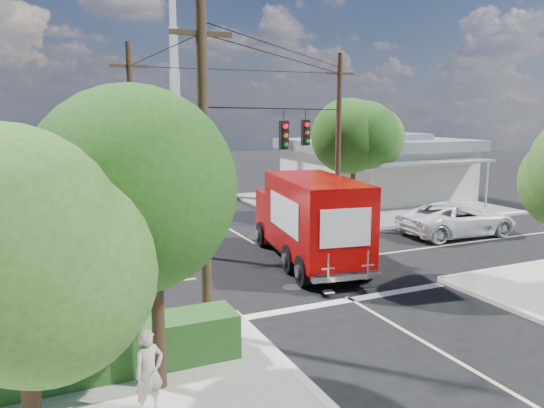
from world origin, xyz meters
TOP-DOWN VIEW (x-y plane):
  - ground at (0.00, 0.00)m, footprint 120.00×120.00m
  - sidewalk_ne at (10.88, 10.88)m, footprint 14.12×14.12m
  - sidewalk_nw at (-10.88, 10.88)m, footprint 14.12×14.12m
  - road_markings at (0.00, -1.47)m, footprint 32.00×32.00m
  - building_ne at (12.50, 11.97)m, footprint 11.80×10.20m
  - radio_tower at (0.50, 20.00)m, footprint 0.80×0.80m
  - tree_sw_front at (-6.99, -7.54)m, footprint 3.88×3.78m
  - tree_sw_back at (-9.49, -10.04)m, footprint 3.56×3.42m
  - tree_ne_front at (7.21, 6.76)m, footprint 4.21×4.14m
  - tree_ne_back at (9.81, 8.96)m, footprint 3.77×3.66m
  - palm_nw_front at (-7.50, 7.50)m, footprint 3.01×3.08m
  - palm_nw_back at (-9.50, 9.00)m, footprint 3.01×3.08m
  - utility_poles at (-1.58, 1.60)m, footprint 12.00×10.68m
  - picket_fence at (-7.80, -5.60)m, footprint 5.94×0.06m
  - hedge_sw at (-8.00, -6.40)m, footprint 6.20×1.20m
  - vending_boxes at (6.50, 6.20)m, footprint 1.90×0.50m
  - delivery_truck at (0.80, 0.15)m, footprint 3.76×8.52m
  - parked_car at (9.86, 1.37)m, footprint 6.11×3.05m
  - pedestrian at (-7.42, -8.47)m, footprint 0.75×0.62m

SIDE VIEW (x-z plane):
  - ground at x=0.00m, z-range 0.00..0.00m
  - road_markings at x=0.00m, z-range 0.00..0.01m
  - sidewalk_ne at x=10.88m, z-range 0.00..0.14m
  - sidewalk_nw at x=-10.88m, z-range 0.00..0.14m
  - picket_fence at x=-7.80m, z-range 0.18..1.18m
  - hedge_sw at x=-8.00m, z-range 0.14..1.24m
  - vending_boxes at x=6.50m, z-range 0.14..1.24m
  - parked_car at x=9.86m, z-range 0.00..1.66m
  - pedestrian at x=-7.42m, z-range 0.14..1.89m
  - delivery_truck at x=0.80m, z-range 0.03..3.60m
  - building_ne at x=12.50m, z-range 0.07..4.57m
  - tree_sw_back at x=-9.49m, z-range 1.19..6.60m
  - tree_ne_back at x=9.81m, z-range 1.27..7.10m
  - tree_sw_front at x=-6.99m, z-range 1.32..7.35m
  - palm_nw_back at x=-9.50m, z-range 2.08..7.27m
  - utility_poles at x=-1.58m, z-range 0.17..9.17m
  - tree_ne_front at x=7.21m, z-range 1.44..8.09m
  - palm_nw_front at x=-7.50m, z-range 2.25..7.84m
  - radio_tower at x=0.50m, z-range -2.86..14.14m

